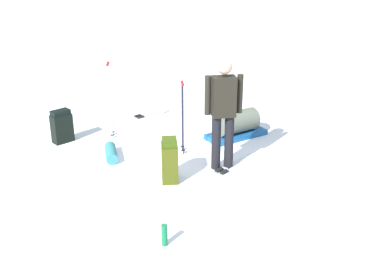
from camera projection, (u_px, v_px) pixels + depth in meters
ground_plane at (192, 169)px, 6.81m from camera, size 80.00×80.00×0.00m
skier_standing at (223, 109)px, 6.51m from camera, size 0.33×0.54×1.70m
ski_pair_near at (139, 117)px, 8.95m from camera, size 1.40×1.24×0.05m
ski_pair_far at (222, 172)px, 6.68m from camera, size 1.56×1.09×0.05m
backpack_large_dark at (62, 127)px, 7.71m from camera, size 0.40×0.36×0.59m
backpack_bright at (170, 160)px, 6.36m from camera, size 0.37×0.31×0.64m
ski_poles_planted_near at (183, 114)px, 7.17m from camera, size 0.22×0.11×1.21m
ski_poles_planted_far at (110, 97)px, 7.76m from camera, size 0.22×0.11×1.37m
gear_sled at (236, 125)px, 7.94m from camera, size 1.09×1.12×0.49m
sleeping_mat_rolled at (111, 153)px, 7.15m from camera, size 0.58×0.39×0.18m
thermos_bottle at (165, 235)px, 4.97m from camera, size 0.07×0.07×0.26m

